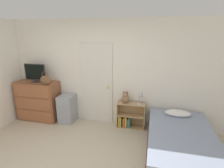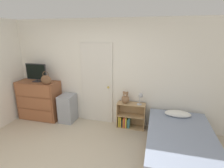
# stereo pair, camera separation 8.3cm
# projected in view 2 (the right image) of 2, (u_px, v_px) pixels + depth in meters

# --- Properties ---
(wall_back) EXTENTS (10.00, 0.06, 2.55)m
(wall_back) POSITION_uv_depth(u_px,v_px,m) (97.00, 73.00, 4.31)
(wall_back) COLOR white
(wall_back) RESTS_ON ground_plane
(door_closed) EXTENTS (0.80, 0.09, 2.01)m
(door_closed) POSITION_uv_depth(u_px,v_px,m) (97.00, 84.00, 4.33)
(door_closed) COLOR silver
(door_closed) RESTS_ON ground_plane
(dresser) EXTENTS (1.08, 0.48, 1.02)m
(dresser) POSITION_uv_depth(u_px,v_px,m) (40.00, 100.00, 4.63)
(dresser) COLOR brown
(dresser) RESTS_ON ground_plane
(tv) EXTENTS (0.57, 0.16, 0.46)m
(tv) POSITION_uv_depth(u_px,v_px,m) (36.00, 72.00, 4.44)
(tv) COLOR #2D2D33
(tv) RESTS_ON dresser
(handbag) EXTENTS (0.28, 0.10, 0.33)m
(handbag) POSITION_uv_depth(u_px,v_px,m) (46.00, 80.00, 4.22)
(handbag) COLOR brown
(handbag) RESTS_ON dresser
(storage_bin) EXTENTS (0.36, 0.43, 0.71)m
(storage_bin) POSITION_uv_depth(u_px,v_px,m) (68.00, 108.00, 4.50)
(storage_bin) COLOR #999EA8
(storage_bin) RESTS_ON ground_plane
(bookshelf) EXTENTS (0.67, 0.25, 0.63)m
(bookshelf) POSITION_uv_depth(u_px,v_px,m) (129.00, 117.00, 4.23)
(bookshelf) COLOR tan
(bookshelf) RESTS_ON ground_plane
(teddy_bear) EXTENTS (0.19, 0.19, 0.28)m
(teddy_bear) POSITION_uv_depth(u_px,v_px,m) (125.00, 98.00, 4.11)
(teddy_bear) COLOR #8C6647
(teddy_bear) RESTS_ON bookshelf
(desk_lamp) EXTENTS (0.13, 0.13, 0.29)m
(desk_lamp) POSITION_uv_depth(u_px,v_px,m) (140.00, 97.00, 3.97)
(desk_lamp) COLOR #B2B2B7
(desk_lamp) RESTS_ON bookshelf
(bed) EXTENTS (1.20, 1.99, 0.62)m
(bed) POSITION_uv_depth(u_px,v_px,m) (180.00, 146.00, 3.17)
(bed) COLOR brown
(bed) RESTS_ON ground_plane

